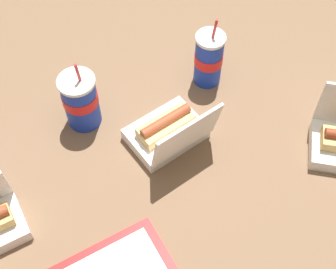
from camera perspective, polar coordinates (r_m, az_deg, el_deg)
The scene contains 4 objects.
ground_plane at distance 1.28m, azimuth -0.79°, elevation -2.78°, with size 3.20×3.20×0.00m, color brown.
clamshell_hotdog_corner at distance 1.28m, azimuth 0.03°, elevation 0.36°, with size 0.22×0.20×0.18m.
soda_cup_left at distance 1.31m, azimuth -10.61°, elevation 4.13°, with size 0.10×0.10×0.23m.
soda_cup_back at distance 1.39m, azimuth 4.97°, elevation 9.19°, with size 0.09×0.09×0.24m.
Camera 1 is at (-0.43, -0.52, 1.09)m, focal length 50.00 mm.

